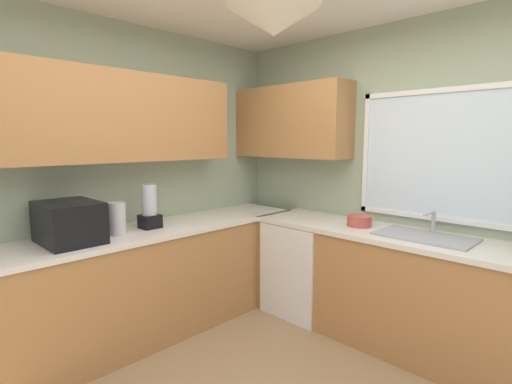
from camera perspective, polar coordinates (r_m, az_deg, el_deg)
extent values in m
cube|color=#9EAD8E|center=(3.43, 22.98, 1.71)|extent=(3.79, 0.06, 2.59)
cube|color=#9EAD8E|center=(3.42, -21.41, 1.77)|extent=(0.06, 3.65, 2.59)
cube|color=silver|center=(3.32, 26.33, 4.91)|extent=(1.27, 0.02, 0.96)
cube|color=white|center=(3.33, 26.80, 13.49)|extent=(1.35, 0.04, 0.04)
cube|color=white|center=(3.36, 25.77, -3.59)|extent=(1.35, 0.04, 0.04)
cube|color=white|center=(3.57, 16.18, 5.55)|extent=(0.04, 0.04, 1.04)
cube|color=#AD7542|center=(3.16, -23.78, 10.36)|extent=(0.32, 2.47, 0.70)
cube|color=#AD7542|center=(3.87, 5.21, 10.37)|extent=(1.26, 0.32, 0.70)
cone|color=silver|center=(1.95, 2.68, 24.22)|extent=(0.44, 0.44, 0.14)
cube|color=#AD7542|center=(3.32, -18.17, -13.63)|extent=(0.62, 3.23, 0.86)
cube|color=silver|center=(3.19, -18.51, -6.02)|extent=(0.65, 3.26, 0.04)
cube|color=#AD7542|center=(3.25, 23.42, -14.36)|extent=(2.85, 0.62, 0.86)
cube|color=silver|center=(3.11, 23.87, -6.60)|extent=(2.88, 0.65, 0.04)
cube|color=white|center=(3.71, 7.30, -11.02)|extent=(0.60, 0.60, 0.86)
cube|color=black|center=(2.98, -26.17, -4.08)|extent=(0.48, 0.36, 0.29)
cylinder|color=#B7B7BC|center=(3.10, -20.02, -3.72)|extent=(0.13, 0.13, 0.25)
cube|color=#9EA0A5|center=(3.11, 23.90, -6.17)|extent=(0.67, 0.40, 0.02)
cylinder|color=#B7B7BC|center=(3.24, 24.98, -4.13)|extent=(0.03, 0.03, 0.18)
cylinder|color=#B7B7BC|center=(3.13, 24.46, -2.91)|extent=(0.02, 0.20, 0.02)
cylinder|color=#B74C42|center=(3.32, 15.20, -4.19)|extent=(0.20, 0.20, 0.09)
cube|color=black|center=(3.26, -15.57, -4.24)|extent=(0.15, 0.15, 0.11)
cylinder|color=#B2BCC6|center=(3.23, -15.68, -1.12)|extent=(0.12, 0.12, 0.25)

